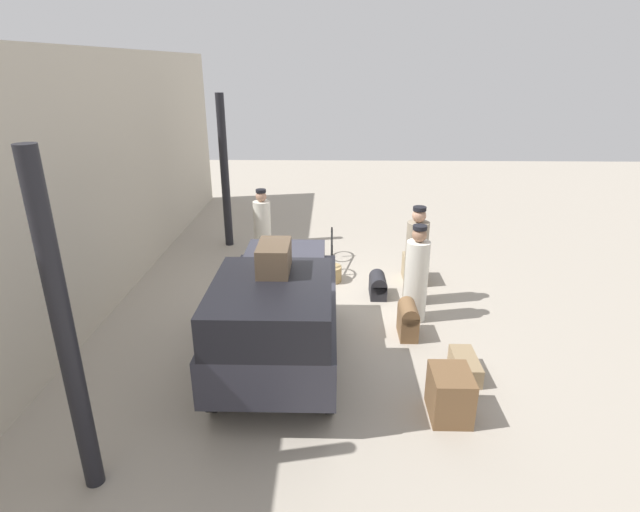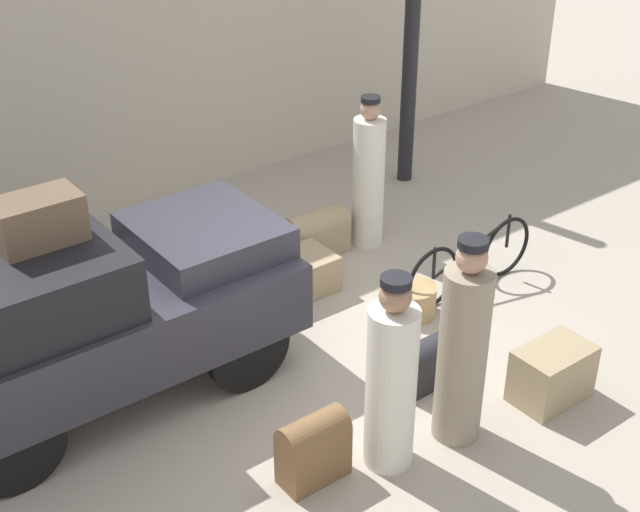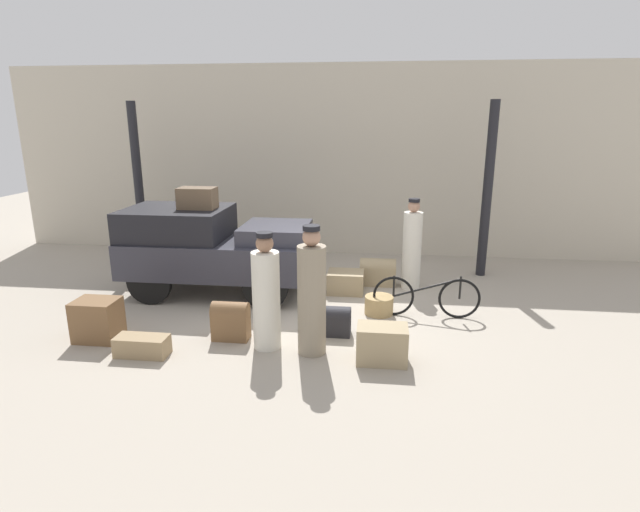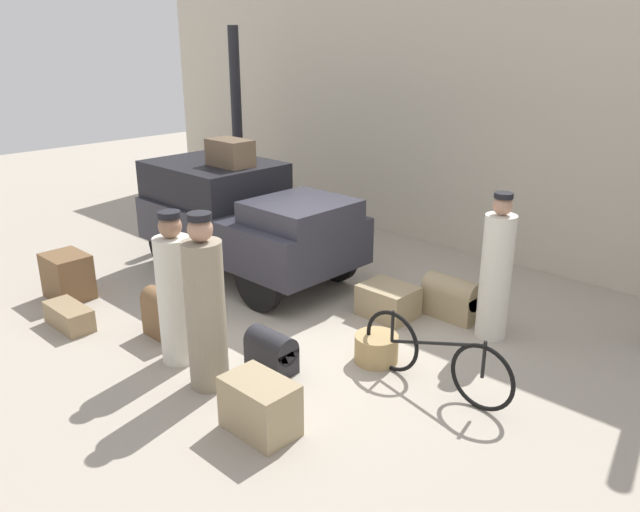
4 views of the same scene
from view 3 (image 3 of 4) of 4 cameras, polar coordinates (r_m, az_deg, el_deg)
ground_plane at (r=8.79m, az=-1.46°, el=-6.29°), size 30.00×30.00×0.00m
station_building_facade at (r=12.25m, az=1.26°, el=10.73°), size 16.00×0.15×4.50m
canopy_pillar_left at (r=11.98m, az=-20.03°, el=7.60°), size 0.20×0.20×3.62m
canopy_pillar_right at (r=10.94m, az=18.60°, el=7.06°), size 0.20×0.20×3.62m
truck at (r=9.65m, az=-12.26°, el=1.16°), size 3.44×1.66×1.64m
bicycle at (r=8.60m, az=12.04°, el=-4.59°), size 1.78×0.04×0.74m
wicker_basket at (r=8.67m, az=6.75°, el=-5.59°), size 0.49×0.49×0.32m
porter_standing_middle at (r=7.22m, az=-6.17°, el=-4.59°), size 0.40×0.40×1.73m
conductor_in_dark_uniform at (r=6.99m, az=-0.95°, el=-4.60°), size 0.40×0.40×1.86m
porter_lifting_near_truck at (r=9.87m, az=10.46°, el=0.93°), size 0.37×0.37×1.79m
suitcase_black_upright at (r=7.01m, az=7.10°, el=-9.95°), size 0.69×0.45×0.52m
trunk_wicker_pale at (r=7.72m, az=-10.18°, el=-7.18°), size 0.55×0.29×0.60m
trunk_barrel_dark at (r=7.80m, az=1.45°, el=-7.38°), size 0.56×0.31×0.46m
trunk_umber_medium at (r=9.65m, az=2.95°, el=-2.99°), size 0.69×0.55×0.41m
trunk_large_brown at (r=8.31m, az=-24.08°, el=-6.68°), size 0.64×0.50×0.63m
suitcase_tan_flat at (r=7.60m, az=-19.66°, el=-9.65°), size 0.74×0.33×0.29m
suitcase_small_leather at (r=10.12m, az=6.61°, el=-1.79°), size 0.72×0.37×0.55m
trunk_on_truck_roof at (r=9.55m, az=-13.83°, el=6.45°), size 0.68×0.42×0.39m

